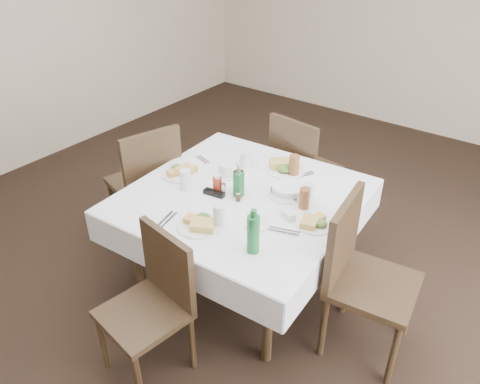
{
  "coord_description": "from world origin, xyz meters",
  "views": [
    {
      "loc": [
        1.61,
        -2.23,
        2.45
      ],
      "look_at": [
        0.01,
        -0.1,
        0.8
      ],
      "focal_mm": 35.0,
      "sensor_mm": 36.0,
      "label": 1
    }
  ],
  "objects_px": {
    "green_bottle": "(253,233)",
    "dining_table": "(242,203)",
    "chair_west": "(148,178)",
    "oil_cruet_dark": "(238,181)",
    "water_e": "(308,192)",
    "ketchup_bottle": "(217,184)",
    "water_w": "(186,180)",
    "chair_east": "(359,269)",
    "chair_south": "(155,296)",
    "water_s": "(220,215)",
    "oil_cruet_green": "(239,184)",
    "water_n": "(245,161)",
    "chair_north": "(300,164)",
    "bread_basket": "(287,191)",
    "coffee_mug": "(225,171)"
  },
  "relations": [
    {
      "from": "green_bottle",
      "to": "dining_table",
      "type": "bearing_deg",
      "value": 132.3
    },
    {
      "from": "chair_west",
      "to": "oil_cruet_dark",
      "type": "xyz_separation_m",
      "value": [
        0.88,
        0.04,
        0.27
      ]
    },
    {
      "from": "oil_cruet_dark",
      "to": "green_bottle",
      "type": "distance_m",
      "value": 0.64
    },
    {
      "from": "water_e",
      "to": "ketchup_bottle",
      "type": "bearing_deg",
      "value": -153.03
    },
    {
      "from": "water_w",
      "to": "chair_east",
      "type": "bearing_deg",
      "value": 6.09
    },
    {
      "from": "water_w",
      "to": "green_bottle",
      "type": "relative_size",
      "value": 0.52
    },
    {
      "from": "chair_south",
      "to": "water_s",
      "type": "distance_m",
      "value": 0.6
    },
    {
      "from": "dining_table",
      "to": "green_bottle",
      "type": "distance_m",
      "value": 0.64
    },
    {
      "from": "oil_cruet_green",
      "to": "green_bottle",
      "type": "distance_m",
      "value": 0.59
    },
    {
      "from": "water_n",
      "to": "water_e",
      "type": "height_order",
      "value": "water_n"
    },
    {
      "from": "chair_north",
      "to": "oil_cruet_green",
      "type": "distance_m",
      "value": 1.01
    },
    {
      "from": "green_bottle",
      "to": "water_n",
      "type": "bearing_deg",
      "value": 128.91
    },
    {
      "from": "water_w",
      "to": "oil_cruet_green",
      "type": "distance_m",
      "value": 0.38
    },
    {
      "from": "chair_east",
      "to": "water_s",
      "type": "bearing_deg",
      "value": -157.24
    },
    {
      "from": "dining_table",
      "to": "water_w",
      "type": "bearing_deg",
      "value": -154.27
    },
    {
      "from": "water_e",
      "to": "oil_cruet_dark",
      "type": "distance_m",
      "value": 0.47
    },
    {
      "from": "bread_basket",
      "to": "water_e",
      "type": "bearing_deg",
      "value": 13.04
    },
    {
      "from": "dining_table",
      "to": "water_e",
      "type": "relative_size",
      "value": 12.3
    },
    {
      "from": "chair_south",
      "to": "chair_north",
      "type": "bearing_deg",
      "value": 93.89
    },
    {
      "from": "coffee_mug",
      "to": "green_bottle",
      "type": "relative_size",
      "value": 0.55
    },
    {
      "from": "oil_cruet_green",
      "to": "chair_east",
      "type": "bearing_deg",
      "value": -0.46
    },
    {
      "from": "chair_south",
      "to": "chair_west",
      "type": "height_order",
      "value": "chair_west"
    },
    {
      "from": "chair_east",
      "to": "water_w",
      "type": "bearing_deg",
      "value": -173.91
    },
    {
      "from": "water_n",
      "to": "oil_cruet_dark",
      "type": "height_order",
      "value": "oil_cruet_dark"
    },
    {
      "from": "water_n",
      "to": "water_s",
      "type": "bearing_deg",
      "value": -65.77
    },
    {
      "from": "dining_table",
      "to": "oil_cruet_green",
      "type": "xyz_separation_m",
      "value": [
        -0.01,
        -0.03,
        0.17
      ]
    },
    {
      "from": "chair_west",
      "to": "water_e",
      "type": "height_order",
      "value": "chair_west"
    },
    {
      "from": "chair_north",
      "to": "water_s",
      "type": "height_order",
      "value": "chair_north"
    },
    {
      "from": "water_e",
      "to": "green_bottle",
      "type": "relative_size",
      "value": 0.45
    },
    {
      "from": "chair_east",
      "to": "bread_basket",
      "type": "bearing_deg",
      "value": 162.2
    },
    {
      "from": "water_e",
      "to": "oil_cruet_dark",
      "type": "relative_size",
      "value": 0.59
    },
    {
      "from": "water_w",
      "to": "ketchup_bottle",
      "type": "xyz_separation_m",
      "value": [
        0.2,
        0.1,
        -0.01
      ]
    },
    {
      "from": "chair_north",
      "to": "chair_east",
      "type": "height_order",
      "value": "chair_east"
    },
    {
      "from": "dining_table",
      "to": "chair_east",
      "type": "relative_size",
      "value": 1.5
    },
    {
      "from": "chair_south",
      "to": "coffee_mug",
      "type": "relative_size",
      "value": 6.0
    },
    {
      "from": "chair_south",
      "to": "chair_east",
      "type": "relative_size",
      "value": 0.89
    },
    {
      "from": "chair_east",
      "to": "coffee_mug",
      "type": "bearing_deg",
      "value": 172.05
    },
    {
      "from": "chair_west",
      "to": "water_s",
      "type": "height_order",
      "value": "chair_west"
    },
    {
      "from": "water_n",
      "to": "green_bottle",
      "type": "xyz_separation_m",
      "value": [
        0.61,
        -0.76,
        0.06
      ]
    },
    {
      "from": "bread_basket",
      "to": "oil_cruet_dark",
      "type": "height_order",
      "value": "oil_cruet_dark"
    },
    {
      "from": "dining_table",
      "to": "ketchup_bottle",
      "type": "distance_m",
      "value": 0.22
    },
    {
      "from": "green_bottle",
      "to": "water_w",
      "type": "bearing_deg",
      "value": 160.01
    },
    {
      "from": "chair_east",
      "to": "coffee_mug",
      "type": "distance_m",
      "value": 1.17
    },
    {
      "from": "bread_basket",
      "to": "oil_cruet_dark",
      "type": "distance_m",
      "value": 0.34
    },
    {
      "from": "chair_east",
      "to": "chair_west",
      "type": "relative_size",
      "value": 1.01
    },
    {
      "from": "oil_cruet_dark",
      "to": "bread_basket",
      "type": "bearing_deg",
      "value": 29.35
    },
    {
      "from": "dining_table",
      "to": "water_e",
      "type": "xyz_separation_m",
      "value": [
        0.39,
        0.2,
        0.14
      ]
    },
    {
      "from": "water_n",
      "to": "coffee_mug",
      "type": "height_order",
      "value": "water_n"
    },
    {
      "from": "water_e",
      "to": "coffee_mug",
      "type": "xyz_separation_m",
      "value": [
        -0.63,
        -0.08,
        -0.02
      ]
    },
    {
      "from": "chair_south",
      "to": "green_bottle",
      "type": "xyz_separation_m",
      "value": [
        0.37,
        0.44,
        0.36
      ]
    }
  ]
}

